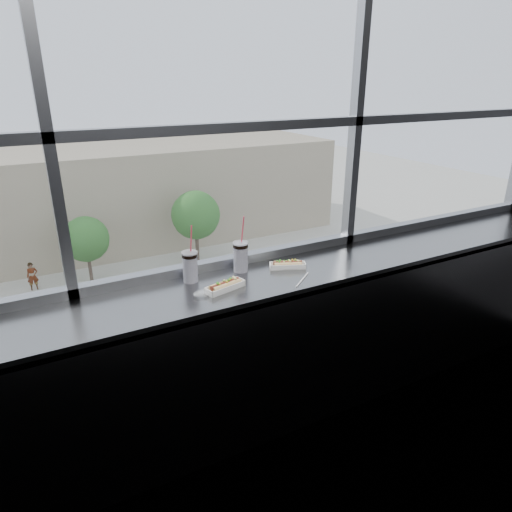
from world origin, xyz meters
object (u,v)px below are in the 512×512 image
hotdog_tray_right (288,265)px  car_near_e (347,301)px  hotdog_tray_left (225,286)px  wrapper (203,293)px  soda_cup_left (190,265)px  loose_straw (302,279)px  car_near_c (33,383)px  tree_right (196,215)px  car_far_c (220,266)px  tree_center (86,239)px  soda_cup_right (241,255)px  car_far_b (113,291)px  pedestrian_b (32,274)px

hotdog_tray_right → car_near_e: bearing=71.5°
hotdog_tray_left → wrapper: 0.15m
soda_cup_left → car_near_e: soda_cup_left is taller
loose_straw → car_near_c: bearing=59.8°
car_near_e → tree_right: bearing=28.5°
loose_straw → car_near_e: loose_straw is taller
hotdog_tray_left → car_near_c: (-1.75, 16.34, -10.91)m
car_far_c → car_near_e: car_far_c is taller
hotdog_tray_left → tree_right: (10.43, 28.34, -8.30)m
car_near_c → tree_center: bearing=-23.6°
soda_cup_right → car_far_c: size_ratio=0.05×
soda_cup_left → car_far_b: (3.40, 24.12, -11.21)m
hotdog_tray_right → tree_right: size_ratio=0.04×
loose_straw → tree_right: loose_straw is taller
hotdog_tray_left → car_far_c: (10.50, 24.34, -10.90)m
hotdog_tray_left → soda_cup_left: (-0.14, 0.21, 0.08)m
car_far_b → pedestrian_b: size_ratio=2.46×
hotdog_tray_right → car_far_c: bearing=91.1°
car_far_c → car_far_b: (-7.24, 0.00, -0.22)m
car_near_c → car_near_e: (16.88, 0.00, -0.21)m
loose_straw → soda_cup_left: bearing=115.0°
car_far_c → tree_right: (-0.07, 4.00, 2.60)m
soda_cup_left → pedestrian_b: bearing=91.6°
hotdog_tray_left → loose_straw: bearing=-25.8°
car_far_b → car_far_c: bearing=-86.9°
car_far_c → car_far_b: car_far_c is taller
wrapper → car_near_e: size_ratio=0.02×
soda_cup_left → wrapper: size_ratio=3.50×
car_near_c → car_far_b: car_near_c is taller
soda_cup_left → car_near_c: bearing=95.7°
loose_straw → tree_right: bearing=32.8°
car_far_b → car_near_e: bearing=-120.9°
car_near_e → hotdog_tray_left: bearing=144.4°
hotdog_tray_right → tree_center: size_ratio=0.05×
car_near_c → pedestrian_b: car_near_c is taller
wrapper → soda_cup_right: bearing=31.4°
soda_cup_right → car_near_c: 19.61m
car_near_e → car_far_b: 14.31m
hotdog_tray_left → car_far_b: hotdog_tray_left is taller
car_far_b → hotdog_tray_right: bearing=176.6°
wrapper → pedestrian_b: 31.10m
soda_cup_left → tree_right: size_ratio=0.07×
car_near_c → soda_cup_left: bearing=-177.9°
hotdog_tray_left → soda_cup_right: bearing=31.7°
soda_cup_right → wrapper: size_ratio=3.56×
hotdog_tray_left → car_far_c: 28.66m
hotdog_tray_right → loose_straw: size_ratio=1.09×
hotdog_tray_left → car_near_c: hotdog_tray_left is taller
tree_right → loose_straw: bearing=-109.3°
hotdog_tray_right → loose_straw: 0.21m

